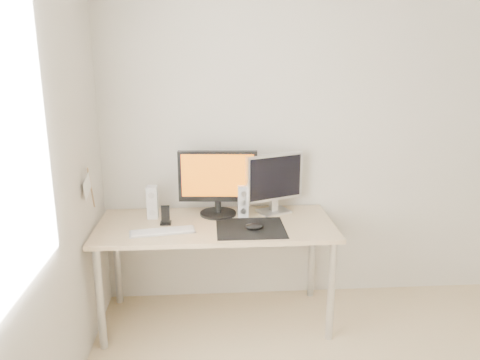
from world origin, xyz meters
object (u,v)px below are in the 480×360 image
second_monitor (274,180)px  phone_dock (166,219)px  speaker_right (243,201)px  keyboard (163,231)px  desk (216,234)px  main_monitor (218,181)px  speaker_left (152,202)px  mouse (254,227)px

second_monitor → phone_dock: (-0.76, -0.19, -0.20)m
speaker_right → keyboard: speaker_right is taller
second_monitor → keyboard: (-0.77, -0.35, -0.23)m
speaker_right → phone_dock: 0.55m
keyboard → desk: bearing=23.0°
main_monitor → keyboard: 0.54m
second_monitor → speaker_left: bearing=-176.4°
mouse → phone_dock: (-0.58, 0.15, 0.02)m
desk → keyboard: keyboard is taller
speaker_right → phone_dock: bearing=-167.2°
speaker_left → speaker_right: same height
main_monitor → speaker_right: 0.23m
keyboard → phone_dock: (0.01, 0.16, 0.03)m
second_monitor → keyboard: bearing=-155.8°
mouse → second_monitor: 0.44m
second_monitor → speaker_left: 0.87m
keyboard → second_monitor: bearing=24.2°
keyboard → phone_dock: bearing=87.1°
main_monitor → phone_dock: bearing=-155.6°
speaker_right → phone_dock: (-0.53, -0.12, -0.07)m
main_monitor → second_monitor: (0.40, 0.03, -0.01)m
phone_dock → second_monitor: bearing=14.1°
speaker_right → keyboard: size_ratio=0.53×
mouse → speaker_right: size_ratio=0.52×
mouse → second_monitor: bearing=62.7°
main_monitor → keyboard: bearing=-139.0°
desk → keyboard: (-0.35, -0.15, 0.09)m
mouse → second_monitor: (0.18, 0.34, 0.22)m
main_monitor → speaker_left: main_monitor is taller
mouse → second_monitor: size_ratio=0.27×
second_monitor → phone_dock: bearing=-165.9°
main_monitor → keyboard: main_monitor is taller
mouse → speaker_left: bearing=157.3°
mouse → main_monitor: main_monitor is taller
mouse → speaker_right: bearing=101.0°
mouse → keyboard: size_ratio=0.27×
desk → main_monitor: bearing=83.3°
keyboard → phone_dock: 0.16m
main_monitor → speaker_right: (0.17, -0.04, -0.14)m
speaker_right → main_monitor: bearing=166.6°
mouse → phone_dock: 0.60m
keyboard → phone_dock: size_ratio=3.31×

